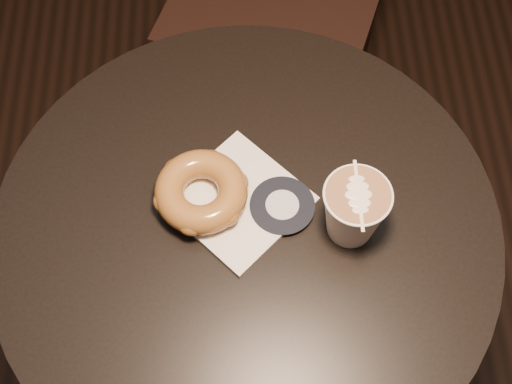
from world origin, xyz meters
TOP-DOWN VIEW (x-y plane):
  - cafe_table at (0.00, 0.00)m, footprint 0.70×0.70m
  - pastry_bag at (-0.01, 0.03)m, footprint 0.23×0.23m
  - doughnut at (-0.06, 0.04)m, footprint 0.13×0.13m
  - latte_cup at (0.14, -0.01)m, footprint 0.09×0.09m

SIDE VIEW (x-z plane):
  - cafe_table at x=0.00m, z-range 0.18..0.93m
  - pastry_bag at x=-0.01m, z-range 0.75..0.76m
  - doughnut at x=-0.06m, z-range 0.76..0.80m
  - latte_cup at x=0.14m, z-range 0.75..0.85m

